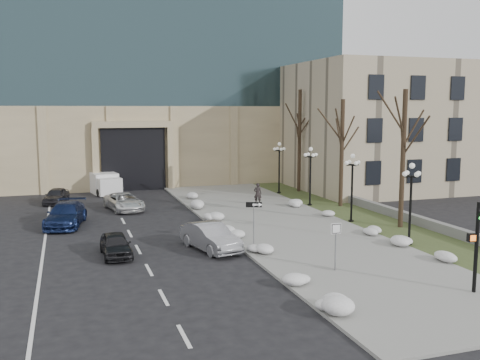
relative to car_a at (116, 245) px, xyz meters
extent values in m
plane|color=black|center=(7.79, -9.01, -0.62)|extent=(160.00, 160.00, 0.00)
cube|color=gray|center=(11.29, 4.99, -0.56)|extent=(9.00, 40.00, 0.12)
cube|color=gray|center=(6.79, 4.99, -0.55)|extent=(0.30, 40.00, 0.14)
cube|color=#384422|center=(17.79, 4.99, -0.57)|extent=(4.00, 40.00, 0.10)
cube|color=slate|center=(19.79, 6.99, -0.27)|extent=(0.50, 30.00, 0.70)
cube|color=tan|center=(5.79, 32.99, 3.38)|extent=(40.00, 20.00, 8.00)
cube|color=black|center=(3.79, 23.99, 2.38)|extent=(6.00, 2.50, 6.00)
cube|color=tan|center=(3.79, 22.59, 5.68)|extent=(7.50, 0.60, 0.60)
cube|color=tan|center=(0.29, 22.59, 2.38)|extent=(0.60, 0.60, 6.00)
cube|color=tan|center=(7.29, 22.59, 2.38)|extent=(0.60, 0.60, 6.00)
cube|color=tan|center=(29.79, 18.99, 5.38)|extent=(22.00, 18.00, 12.00)
cube|color=black|center=(21.79, 9.99, 1.88)|extent=(1.40, 0.25, 2.00)
cube|color=black|center=(25.79, 9.99, 1.88)|extent=(1.40, 0.25, 2.00)
cube|color=black|center=(29.79, 9.99, 1.88)|extent=(1.40, 0.25, 2.00)
cube|color=black|center=(21.79, 9.99, 5.38)|extent=(1.40, 0.25, 2.00)
cube|color=black|center=(25.79, 9.99, 5.38)|extent=(1.40, 0.25, 2.00)
cube|color=black|center=(29.79, 9.99, 5.38)|extent=(1.40, 0.25, 2.00)
cube|color=black|center=(21.79, 9.99, 8.88)|extent=(1.40, 0.25, 2.00)
cube|color=black|center=(25.79, 9.99, 8.88)|extent=(1.40, 0.25, 2.00)
cube|color=black|center=(29.79, 9.99, 8.88)|extent=(1.40, 0.25, 2.00)
imported|color=black|center=(0.00, 0.00, 0.00)|extent=(1.59, 3.69, 1.24)
imported|color=#9A9BA1|center=(5.08, -0.41, 0.13)|extent=(2.69, 4.83, 1.51)
imported|color=navy|center=(-2.48, 8.55, 0.15)|extent=(3.16, 5.63, 1.54)
imported|color=silver|center=(1.80, 13.02, 0.04)|extent=(3.05, 5.08, 1.32)
imported|color=#2D2C31|center=(-3.21, 17.78, 0.02)|extent=(2.41, 4.01, 1.28)
imported|color=black|center=(12.23, 11.57, 0.36)|extent=(0.75, 0.64, 1.73)
cube|color=silver|center=(0.76, 23.05, 0.33)|extent=(2.92, 5.06, 1.90)
cube|color=silver|center=(1.28, 20.24, 0.24)|extent=(2.24, 1.86, 1.52)
cylinder|color=black|center=(0.31, 20.26, -0.29)|extent=(0.35, 0.70, 0.67)
cylinder|color=black|center=(2.18, 20.60, -0.29)|extent=(0.35, 0.70, 0.67)
cylinder|color=black|center=(-0.44, 24.28, -0.29)|extent=(0.35, 0.70, 0.67)
cylinder|color=black|center=(1.43, 24.62, -0.29)|extent=(0.35, 0.70, 0.67)
cylinder|color=slate|center=(7.68, -0.22, 0.62)|extent=(0.06, 0.06, 2.47)
cube|color=black|center=(7.68, -0.22, 1.76)|extent=(0.88, 0.30, 0.30)
cube|color=white|center=(7.81, -0.29, 1.76)|extent=(0.41, 0.13, 0.11)
cone|color=white|center=(8.04, -0.36, 1.76)|extent=(0.27, 0.30, 0.25)
cylinder|color=slate|center=(9.67, -6.21, 0.56)|extent=(0.06, 0.06, 2.37)
cube|color=white|center=(9.67, -6.21, 1.53)|extent=(0.52, 0.06, 0.52)
cube|color=black|center=(9.67, -6.24, 1.53)|extent=(0.45, 0.02, 0.45)
cube|color=white|center=(9.67, -6.24, 1.53)|extent=(0.39, 0.02, 0.39)
cylinder|color=black|center=(13.77, -10.75, 1.36)|extent=(0.16, 0.16, 3.96)
cylinder|color=black|center=(13.77, -10.75, -0.57)|extent=(0.50, 0.50, 0.10)
imported|color=black|center=(13.77, -10.75, 2.65)|extent=(0.26, 0.90, 0.18)
sphere|color=#19E533|center=(13.75, -10.90, 2.70)|extent=(0.12, 0.12, 0.12)
cube|color=black|center=(13.52, -10.72, 1.86)|extent=(0.37, 0.24, 0.35)
cube|color=orange|center=(13.51, -10.83, 1.86)|extent=(0.25, 0.05, 0.25)
ellipsoid|color=white|center=(7.08, -10.76, -0.32)|extent=(1.10, 1.60, 0.36)
ellipsoid|color=white|center=(7.11, -7.10, -0.32)|extent=(1.10, 1.60, 0.36)
ellipsoid|color=white|center=(7.16, -1.88, -0.32)|extent=(1.10, 1.60, 0.36)
ellipsoid|color=white|center=(7.15, 1.92, -0.32)|extent=(1.10, 1.60, 0.36)
ellipsoid|color=white|center=(7.29, 7.03, -0.32)|extent=(1.10, 1.60, 0.36)
ellipsoid|color=white|center=(7.32, 11.27, -0.32)|extent=(1.10, 1.60, 0.36)
ellipsoid|color=white|center=(7.43, 15.95, -0.32)|extent=(1.10, 1.60, 0.36)
ellipsoid|color=white|center=(15.64, -6.39, -0.32)|extent=(1.10, 1.60, 0.36)
ellipsoid|color=white|center=(15.48, -0.53, -0.32)|extent=(1.10, 1.60, 0.36)
ellipsoid|color=white|center=(15.65, 5.89, -0.32)|extent=(1.10, 1.60, 0.36)
ellipsoid|color=white|center=(14.91, 9.87, -0.32)|extent=(1.10, 1.60, 0.36)
ellipsoid|color=white|center=(15.52, -2.75, -0.32)|extent=(1.10, 1.60, 0.36)
cylinder|color=black|center=(16.09, -3.01, -0.52)|extent=(0.36, 0.36, 0.20)
cylinder|color=black|center=(16.09, -3.01, 1.38)|extent=(0.14, 0.14, 4.00)
cylinder|color=black|center=(16.09, -3.01, 3.38)|extent=(0.10, 0.90, 0.10)
cylinder|color=black|center=(16.09, -3.01, 3.38)|extent=(0.90, 0.10, 0.10)
sphere|color=white|center=(16.09, -3.01, 3.98)|extent=(0.32, 0.32, 0.32)
sphere|color=white|center=(16.54, -3.01, 3.53)|extent=(0.28, 0.28, 0.28)
sphere|color=white|center=(15.64, -3.01, 3.53)|extent=(0.28, 0.28, 0.28)
sphere|color=white|center=(16.09, -2.56, 3.53)|extent=(0.28, 0.28, 0.28)
sphere|color=white|center=(16.09, -3.46, 3.53)|extent=(0.28, 0.28, 0.28)
cylinder|color=black|center=(16.09, 3.49, -0.52)|extent=(0.36, 0.36, 0.20)
cylinder|color=black|center=(16.09, 3.49, 1.38)|extent=(0.14, 0.14, 4.00)
cylinder|color=black|center=(16.09, 3.49, 3.38)|extent=(0.10, 0.90, 0.10)
cylinder|color=black|center=(16.09, 3.49, 3.38)|extent=(0.90, 0.10, 0.10)
sphere|color=white|center=(16.09, 3.49, 3.98)|extent=(0.32, 0.32, 0.32)
sphere|color=white|center=(16.54, 3.49, 3.53)|extent=(0.28, 0.28, 0.28)
sphere|color=white|center=(15.64, 3.49, 3.53)|extent=(0.28, 0.28, 0.28)
sphere|color=white|center=(16.09, 3.94, 3.53)|extent=(0.28, 0.28, 0.28)
sphere|color=white|center=(16.09, 3.04, 3.53)|extent=(0.28, 0.28, 0.28)
cylinder|color=black|center=(16.09, 9.99, -0.52)|extent=(0.36, 0.36, 0.20)
cylinder|color=black|center=(16.09, 9.99, 1.38)|extent=(0.14, 0.14, 4.00)
cylinder|color=black|center=(16.09, 9.99, 3.38)|extent=(0.10, 0.90, 0.10)
cylinder|color=black|center=(16.09, 9.99, 3.38)|extent=(0.90, 0.10, 0.10)
sphere|color=white|center=(16.09, 9.99, 3.98)|extent=(0.32, 0.32, 0.32)
sphere|color=white|center=(16.54, 9.99, 3.53)|extent=(0.28, 0.28, 0.28)
sphere|color=white|center=(15.64, 9.99, 3.53)|extent=(0.28, 0.28, 0.28)
sphere|color=white|center=(16.09, 10.44, 3.53)|extent=(0.28, 0.28, 0.28)
sphere|color=white|center=(16.09, 9.54, 3.53)|extent=(0.28, 0.28, 0.28)
cylinder|color=black|center=(16.09, 16.49, -0.52)|extent=(0.36, 0.36, 0.20)
cylinder|color=black|center=(16.09, 16.49, 1.38)|extent=(0.14, 0.14, 4.00)
cylinder|color=black|center=(16.09, 16.49, 3.38)|extent=(0.10, 0.90, 0.10)
cylinder|color=black|center=(16.09, 16.49, 3.38)|extent=(0.90, 0.10, 0.10)
sphere|color=white|center=(16.09, 16.49, 3.98)|extent=(0.32, 0.32, 0.32)
sphere|color=white|center=(16.54, 16.49, 3.53)|extent=(0.28, 0.28, 0.28)
sphere|color=white|center=(15.64, 16.49, 3.53)|extent=(0.28, 0.28, 0.28)
sphere|color=white|center=(16.09, 16.94, 3.53)|extent=(0.28, 0.28, 0.28)
sphere|color=white|center=(16.09, 16.04, 3.53)|extent=(0.28, 0.28, 0.28)
cylinder|color=black|center=(18.29, 0.99, 3.88)|extent=(0.32, 0.32, 9.00)
cylinder|color=black|center=(18.29, 8.99, 3.63)|extent=(0.32, 0.32, 8.50)
cylinder|color=black|center=(18.29, 16.99, 4.13)|extent=(0.32, 0.32, 9.50)
camera|label=1|loc=(-2.33, -28.24, 7.16)|focal=40.00mm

